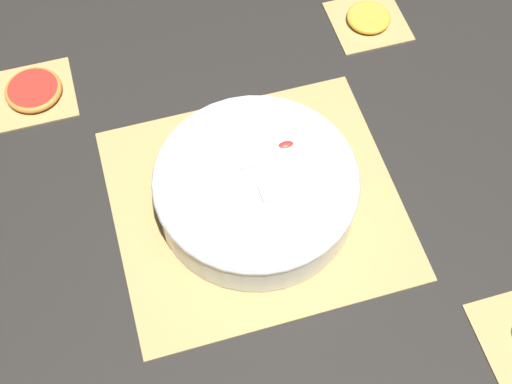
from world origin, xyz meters
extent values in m
plane|color=black|center=(0.00, 0.00, 0.00)|extent=(6.00, 6.00, 0.00)
cube|color=tan|center=(0.00, 0.00, 0.00)|extent=(0.42, 0.38, 0.01)
cube|color=#4C381E|center=(-0.17, 0.00, 0.00)|extent=(0.01, 0.37, 0.00)
cube|color=#4C381E|center=(-0.12, 0.00, 0.00)|extent=(0.01, 0.37, 0.00)
cube|color=#4C381E|center=(-0.08, 0.00, 0.00)|extent=(0.01, 0.37, 0.00)
cube|color=#4C381E|center=(-0.04, 0.00, 0.00)|extent=(0.01, 0.37, 0.00)
cube|color=#4C381E|center=(0.00, 0.00, 0.00)|extent=(0.01, 0.37, 0.00)
cube|color=#4C381E|center=(0.04, 0.00, 0.00)|extent=(0.01, 0.37, 0.00)
cube|color=#4C381E|center=(0.08, 0.00, 0.00)|extent=(0.01, 0.37, 0.00)
cube|color=#4C381E|center=(0.12, 0.00, 0.00)|extent=(0.01, 0.37, 0.00)
cube|color=#4C381E|center=(0.17, 0.00, 0.00)|extent=(0.01, 0.37, 0.00)
cube|color=#4C381E|center=(0.27, -0.30, 0.00)|extent=(0.00, 0.12, 0.00)
cube|color=tan|center=(-0.29, 0.30, 0.00)|extent=(0.13, 0.13, 0.01)
cube|color=#4C381E|center=(-0.33, 0.30, 0.00)|extent=(0.00, 0.12, 0.00)
cube|color=#4C381E|center=(-0.30, 0.30, 0.00)|extent=(0.00, 0.12, 0.00)
cube|color=#4C381E|center=(-0.28, 0.30, 0.00)|extent=(0.00, 0.12, 0.00)
cube|color=#4C381E|center=(-0.25, 0.30, 0.00)|extent=(0.00, 0.12, 0.00)
cube|color=tan|center=(0.29, 0.30, 0.00)|extent=(0.13, 0.13, 0.01)
cube|color=#4C381E|center=(0.25, 0.30, 0.00)|extent=(0.00, 0.12, 0.00)
cube|color=#4C381E|center=(0.28, 0.30, 0.00)|extent=(0.00, 0.12, 0.00)
cube|color=#4C381E|center=(0.30, 0.30, 0.00)|extent=(0.00, 0.12, 0.00)
cube|color=#4C381E|center=(0.33, 0.30, 0.00)|extent=(0.00, 0.12, 0.00)
cylinder|color=silver|center=(0.00, 0.00, 0.04)|extent=(0.29, 0.29, 0.07)
torus|color=silver|center=(0.00, 0.00, 0.07)|extent=(0.29, 0.29, 0.01)
cylinder|color=#F4EABC|center=(0.05, -0.04, 0.04)|extent=(0.03, 0.03, 0.01)
cylinder|color=#F4EABC|center=(0.05, -0.01, 0.07)|extent=(0.03, 0.03, 0.01)
cylinder|color=#F4EABC|center=(-0.04, 0.04, 0.03)|extent=(0.03, 0.03, 0.01)
cylinder|color=#F4EABC|center=(-0.11, 0.02, 0.07)|extent=(0.03, 0.03, 0.01)
cylinder|color=#F4EABC|center=(0.00, -0.04, 0.02)|extent=(0.03, 0.03, 0.01)
cylinder|color=#F4EABC|center=(0.07, 0.06, 0.05)|extent=(0.03, 0.03, 0.01)
cylinder|color=#F4EABC|center=(0.01, 0.01, 0.04)|extent=(0.03, 0.03, 0.01)
cylinder|color=#F4EABC|center=(0.08, -0.01, 0.05)|extent=(0.02, 0.02, 0.01)
cylinder|color=#F4EABC|center=(0.00, 0.10, 0.02)|extent=(0.03, 0.03, 0.01)
cylinder|color=#F4EABC|center=(-0.09, -0.06, 0.05)|extent=(0.03, 0.03, 0.01)
cylinder|color=#F4EABC|center=(-0.07, -0.09, 0.04)|extent=(0.03, 0.03, 0.01)
cylinder|color=#F4EABC|center=(-0.05, -0.05, 0.04)|extent=(0.02, 0.02, 0.01)
cube|color=#EFEACC|center=(-0.11, -0.03, 0.06)|extent=(0.02, 0.02, 0.02)
cube|color=#EFEACC|center=(0.04, 0.00, 0.04)|extent=(0.02, 0.02, 0.02)
cube|color=#EFEACC|center=(0.06, 0.09, 0.07)|extent=(0.02, 0.02, 0.02)
cube|color=#EFEACC|center=(0.08, 0.05, 0.03)|extent=(0.02, 0.02, 0.02)
cube|color=#EFEACC|center=(0.03, -0.02, 0.03)|extent=(0.03, 0.03, 0.03)
cube|color=#EFEACC|center=(-0.01, 0.03, 0.07)|extent=(0.02, 0.02, 0.02)
cube|color=#EFEACC|center=(-0.08, 0.07, 0.05)|extent=(0.03, 0.03, 0.03)
cube|color=#EFEACC|center=(0.00, 0.12, 0.05)|extent=(0.03, 0.03, 0.03)
cube|color=#EFEACC|center=(0.00, 0.05, 0.03)|extent=(0.02, 0.02, 0.02)
cube|color=#EFEACC|center=(0.05, -0.10, 0.04)|extent=(0.02, 0.02, 0.02)
cube|color=#EFEACC|center=(-0.04, 0.10, 0.03)|extent=(0.03, 0.03, 0.03)
cube|color=#EFEACC|center=(0.01, -0.03, 0.07)|extent=(0.03, 0.03, 0.03)
cube|color=#EFEACC|center=(-0.02, 0.03, 0.04)|extent=(0.02, 0.02, 0.02)
ellipsoid|color=#F9A338|center=(-0.09, 0.03, 0.02)|extent=(0.04, 0.02, 0.02)
ellipsoid|color=#F9A338|center=(-0.09, 0.05, 0.06)|extent=(0.03, 0.01, 0.01)
ellipsoid|color=red|center=(0.06, 0.04, 0.07)|extent=(0.03, 0.02, 0.01)
ellipsoid|color=#F9A338|center=(0.10, -0.06, 0.04)|extent=(0.02, 0.01, 0.01)
ellipsoid|color=#F9A338|center=(-0.06, 0.05, 0.06)|extent=(0.03, 0.02, 0.01)
ellipsoid|color=#F9A338|center=(-0.01, 0.08, 0.06)|extent=(0.03, 0.02, 0.01)
cylinder|color=#F9A338|center=(0.29, 0.30, 0.01)|extent=(0.07, 0.07, 0.01)
torus|color=#F4A82D|center=(0.29, 0.30, 0.01)|extent=(0.08, 0.08, 0.01)
cylinder|color=red|center=(-0.29, 0.30, 0.01)|extent=(0.08, 0.08, 0.01)
torus|color=orange|center=(-0.29, 0.30, 0.01)|extent=(0.09, 0.09, 0.01)
camera|label=1|loc=(-0.15, -0.50, 0.92)|focal=50.00mm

